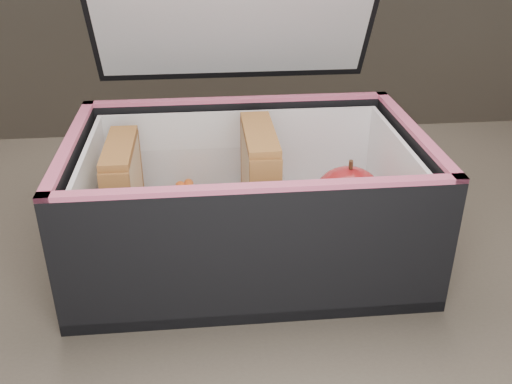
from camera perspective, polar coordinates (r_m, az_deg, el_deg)
kitchen_table at (r=0.60m, az=1.37°, el=-16.22°), size 1.20×0.80×0.75m
lunch_bag at (r=0.56m, az=-0.97°, el=0.43°), size 0.33×0.32×0.32m
plastic_tub at (r=0.57m, az=-6.25°, el=-1.58°), size 0.18×0.13×0.07m
sandwich_left at (r=0.57m, az=-13.00°, el=-0.19°), size 0.03×0.09×0.11m
sandwich_right at (r=0.56m, az=0.35°, el=0.81°), size 0.03×0.10×0.11m
carrot_sticks at (r=0.59m, az=-6.71°, el=-2.30°), size 0.05×0.12×0.03m
paper_napkin at (r=0.60m, az=8.33°, el=-3.56°), size 0.11×0.11×0.01m
red_apple at (r=0.58m, az=9.19°, el=-0.64°), size 0.09×0.09×0.08m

